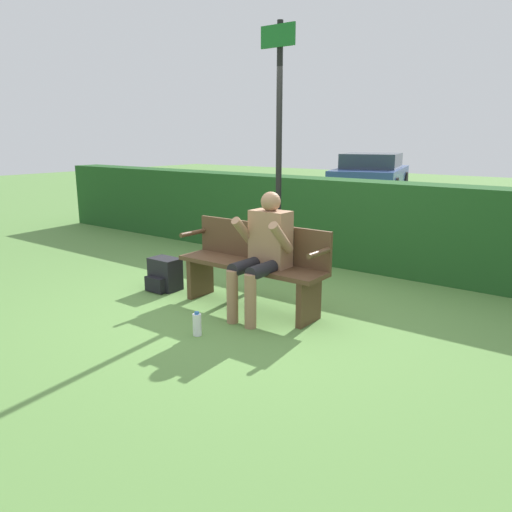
% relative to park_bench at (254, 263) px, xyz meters
% --- Properties ---
extents(ground_plane, '(40.00, 40.00, 0.00)m').
position_rel_park_bench_xyz_m(ground_plane, '(0.00, -0.06, -0.47)').
color(ground_plane, '#5B8942').
extents(hedge_back, '(12.00, 0.52, 1.16)m').
position_rel_park_bench_xyz_m(hedge_back, '(0.00, 2.20, 0.12)').
color(hedge_back, '#1E4C1E').
rests_on(hedge_back, ground).
extents(park_bench, '(1.64, 0.41, 0.87)m').
position_rel_park_bench_xyz_m(park_bench, '(0.00, 0.00, 0.00)').
color(park_bench, '#513823').
rests_on(park_bench, ground).
extents(person_seated, '(0.53, 0.63, 1.21)m').
position_rel_park_bench_xyz_m(person_seated, '(0.22, -0.13, 0.21)').
color(person_seated, '#997051').
rests_on(person_seated, ground).
extents(backpack, '(0.35, 0.32, 0.37)m').
position_rel_park_bench_xyz_m(backpack, '(-1.19, -0.14, -0.29)').
color(backpack, black).
rests_on(backpack, ground).
extents(water_bottle, '(0.08, 0.08, 0.22)m').
position_rel_park_bench_xyz_m(water_bottle, '(0.07, -0.91, -0.36)').
color(water_bottle, white).
rests_on(water_bottle, ground).
extents(signpost, '(0.45, 0.09, 2.99)m').
position_rel_park_bench_xyz_m(signpost, '(-0.40, 1.01, 1.23)').
color(signpost, black).
rests_on(signpost, ground).
extents(parked_car, '(2.88, 4.42, 1.22)m').
position_rel_park_bench_xyz_m(parked_car, '(-3.74, 10.95, 0.12)').
color(parked_car, '#2D4784').
rests_on(parked_car, ground).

